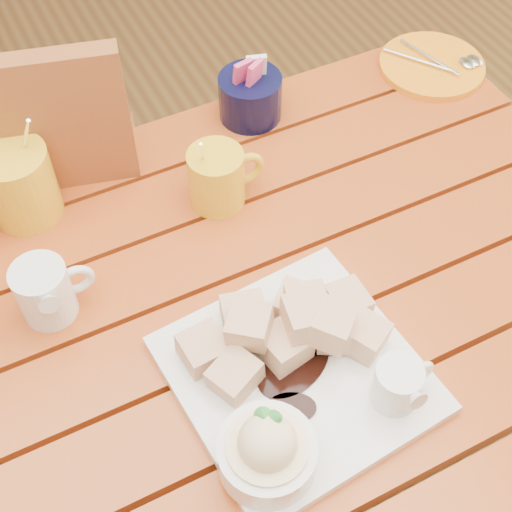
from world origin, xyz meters
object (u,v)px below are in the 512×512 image
table (233,359)px  orange_saucer (433,65)px  coffee_mug_right (218,177)px  dessert_plate (294,379)px  chair_far (21,222)px  coffee_mug_left (17,184)px

table → orange_saucer: (0.53, 0.31, 0.11)m
table → coffee_mug_right: 0.26m
dessert_plate → chair_far: (-0.22, 0.61, -0.24)m
orange_saucer → table: bearing=-150.1°
chair_far → orange_saucer: bearing=-178.7°
orange_saucer → chair_far: (-0.73, 0.17, -0.21)m
table → coffee_mug_left: bearing=121.9°
coffee_mug_left → dessert_plate: bearing=-82.6°
dessert_plate → coffee_mug_left: 0.47m
dessert_plate → orange_saucer: bearing=40.4°
coffee_mug_left → coffee_mug_right: 0.28m
coffee_mug_right → table: bearing=-108.4°
orange_saucer → coffee_mug_right: bearing=-166.4°
coffee_mug_right → dessert_plate: bearing=-96.8°
coffee_mug_right → orange_saucer: coffee_mug_right is taller
coffee_mug_left → orange_saucer: bearing=-17.7°
coffee_mug_left → orange_saucer: 0.72m
table → orange_saucer: bearing=29.9°
table → orange_saucer: size_ratio=6.63×
table → chair_far: chair_far is taller
orange_saucer → chair_far: size_ratio=0.19×
table → coffee_mug_right: bearing=69.0°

